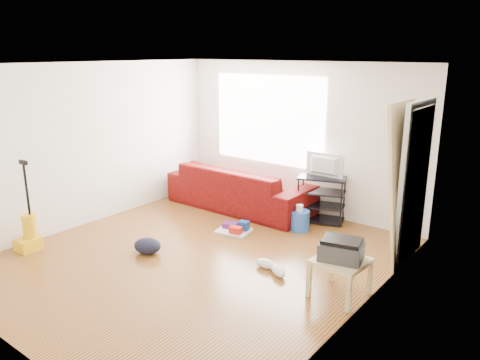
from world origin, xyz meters
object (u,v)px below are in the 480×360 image
Objects in this scene: cleaning_tray at (235,229)px; vacuum at (29,233)px; side_table at (340,265)px; backpack at (148,253)px; sofa at (240,208)px; bucket at (299,230)px; tv_stand at (321,199)px.

cleaning_tray is 2.91m from vacuum.
backpack is (-2.57, -0.56, -0.37)m from side_table.
sofa is at bearing 147.90° from side_table.
backpack is (-1.18, -2.01, 0.00)m from bucket.
cleaning_tray is at bearing 54.95° from backpack.
cleaning_tray is at bearing 46.41° from vacuum.
vacuum is (-2.57, -2.92, 0.23)m from bucket.
tv_stand is at bearing 48.90° from vacuum.
sofa is 1.38m from bucket.
backpack is (-0.47, -1.32, -0.05)m from cleaning_tray.
bucket is at bearing 44.20° from cleaning_tray.
vacuum is (-3.95, -1.47, -0.14)m from side_table.
backpack is 1.67m from vacuum.
sofa is 8.45× the size of bucket.
tv_stand is at bearing 57.65° from cleaning_tray.
sofa is at bearing 168.67° from bucket.
bucket is at bearing 133.73° from side_table.
side_table is 1.49× the size of backpack.
vacuum is at bearing -145.66° from tv_stand.
side_table is (2.74, -1.72, 0.37)m from sofa.
tv_stand reaches higher than cleaning_tray.
backpack is at bearing -120.48° from bucket.
sofa is 3.26m from side_table.
vacuum reaches higher than bucket.
vacuum is at bearing -131.31° from bucket.
side_table is 1.85× the size of bucket.
sofa is 2.06× the size of vacuum.
tv_stand is 2.38m from side_table.
vacuum reaches higher than backpack.
bucket is 0.99m from cleaning_tray.
cleaning_tray is at bearing -140.71° from tv_stand.
tv_stand is at bearing 82.57° from bucket.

